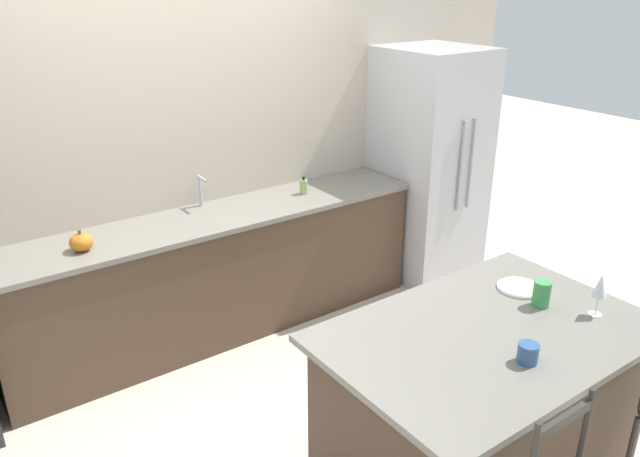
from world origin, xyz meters
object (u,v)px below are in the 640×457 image
(tumbler_cup, at_px, (542,294))
(pumpkin_decoration, at_px, (81,242))
(coffee_mug, at_px, (528,353))
(wine_glass, at_px, (600,287))
(dinner_plate, at_px, (519,287))
(refrigerator, at_px, (428,165))
(soap_bottle, at_px, (304,187))

(tumbler_cup, distance_m, pumpkin_decoration, 2.57)
(coffee_mug, bearing_deg, wine_glass, 5.48)
(wine_glass, distance_m, tumbler_cup, 0.26)
(dinner_plate, xyz_separation_m, coffee_mug, (-0.50, -0.43, 0.03))
(refrigerator, height_order, soap_bottle, refrigerator)
(pumpkin_decoration, xyz_separation_m, soap_bottle, (1.63, 0.07, 0.00))
(dinner_plate, relative_size, soap_bottle, 1.74)
(tumbler_cup, bearing_deg, refrigerator, 59.19)
(refrigerator, xyz_separation_m, wine_glass, (-1.03, -2.16, 0.12))
(refrigerator, relative_size, tumbler_cup, 14.38)
(pumpkin_decoration, bearing_deg, wine_glass, -51.28)
(coffee_mug, xyz_separation_m, soap_bottle, (0.45, 2.33, -0.00))
(coffee_mug, relative_size, soap_bottle, 0.90)
(dinner_plate, distance_m, soap_bottle, 1.90)
(refrigerator, xyz_separation_m, pumpkin_decoration, (-2.79, 0.04, 0.01))
(dinner_plate, height_order, soap_bottle, soap_bottle)
(dinner_plate, distance_m, wine_glass, 0.41)
(coffee_mug, xyz_separation_m, tumbler_cup, (0.44, 0.26, 0.02))
(coffee_mug, bearing_deg, pumpkin_decoration, 117.62)
(wine_glass, bearing_deg, dinner_plate, 102.37)
(refrigerator, distance_m, tumbler_cup, 2.28)
(coffee_mug, xyz_separation_m, pumpkin_decoration, (-1.18, 2.25, -0.00))
(refrigerator, relative_size, coffee_mug, 16.02)
(coffee_mug, height_order, soap_bottle, soap_bottle)
(tumbler_cup, distance_m, soap_bottle, 2.06)
(dinner_plate, height_order, wine_glass, wine_glass)
(dinner_plate, relative_size, wine_glass, 1.07)
(wine_glass, relative_size, coffee_mug, 1.80)
(coffee_mug, distance_m, soap_bottle, 2.37)
(soap_bottle, bearing_deg, coffee_mug, -100.91)
(refrigerator, relative_size, dinner_plate, 8.31)
(soap_bottle, bearing_deg, dinner_plate, -88.41)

